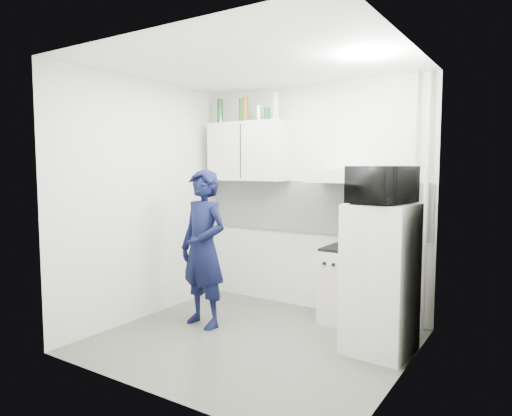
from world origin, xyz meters
The scene contains 23 objects.
floor centered at (0.00, 0.00, 0.00)m, with size 2.80×2.80×0.00m, color #515348.
ceiling centered at (0.00, 0.00, 2.60)m, with size 2.80×2.80×0.00m, color white.
wall_back centered at (0.00, 1.25, 1.30)m, with size 2.80×2.80×0.00m, color silver.
wall_left centered at (-1.40, 0.00, 1.30)m, with size 2.60×2.60×0.00m, color silver.
wall_right centered at (1.40, 0.00, 1.30)m, with size 2.60×2.60×0.00m, color silver.
person centered at (-0.67, 0.10, 0.82)m, with size 0.60×0.39×1.63m, color black.
stove centered at (0.56, 1.00, 0.39)m, with size 0.49×0.49×0.78m, color beige.
fridge centered at (1.10, 0.41, 0.67)m, with size 0.55×0.55×1.34m, color silver.
stove_top centered at (0.56, 1.00, 0.80)m, with size 0.47×0.47×0.03m, color black.
saucepan centered at (0.56, 1.03, 0.86)m, with size 0.16×0.16×0.09m, color silver.
microwave centered at (1.10, 0.41, 1.50)m, with size 0.40×0.60×0.33m, color black.
bottle_a centered at (-1.18, 1.07, 2.35)m, with size 0.07×0.07×0.31m, color #144C1E.
bottle_c centered at (-0.85, 1.07, 2.34)m, with size 0.07×0.07×0.29m, color #144C1E.
bottle_d centered at (-0.80, 1.07, 2.35)m, with size 0.07×0.07×0.30m, color brown.
canister_a centered at (-0.61, 1.07, 2.29)m, with size 0.07×0.07×0.19m, color silver.
canister_b centered at (-0.50, 1.07, 2.28)m, with size 0.08×0.08×0.15m, color #144C1E.
bottle_e centered at (-0.37, 1.07, 2.36)m, with size 0.08×0.08×0.32m, color #B2B7BC.
upper_cabinet centered at (-0.75, 1.07, 1.85)m, with size 1.00×0.35×0.70m, color silver.
range_hood centered at (0.45, 1.00, 1.57)m, with size 0.60×0.50×0.14m, color beige.
backsplash centered at (0.00, 1.24, 1.20)m, with size 2.74×0.03×0.60m, color white.
pipe_a centered at (1.30, 1.17, 1.30)m, with size 0.05×0.05×2.60m, color beige.
pipe_b centered at (1.18, 1.17, 1.30)m, with size 0.04×0.04×2.60m, color beige.
ceiling_spot_fixture centered at (1.00, 0.20, 2.57)m, with size 0.10×0.10×0.02m, color white.
Camera 1 is at (2.33, -3.53, 1.66)m, focal length 32.00 mm.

